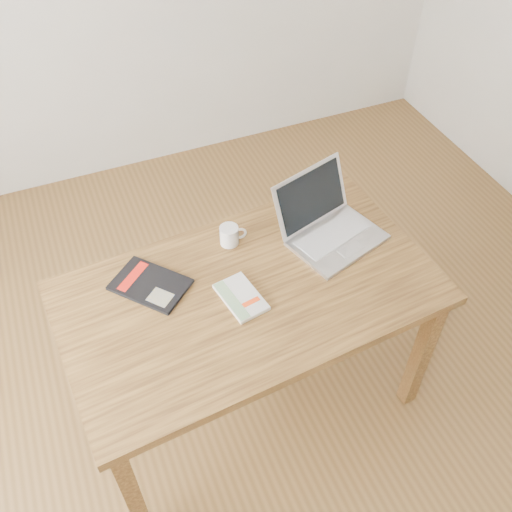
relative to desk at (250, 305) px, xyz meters
name	(u,v)px	position (x,y,z in m)	size (l,w,h in m)	color
room	(256,170)	(-0.01, -0.08, 0.69)	(4.04, 4.04, 2.70)	brown
desk	(250,305)	(0.00, 0.00, 0.00)	(1.43, 0.89, 0.75)	brown
white_guidebook	(241,297)	(-0.04, -0.03, 0.10)	(0.16, 0.22, 0.02)	beige
black_guidebook	(150,285)	(-0.33, 0.16, 0.10)	(0.31, 0.32, 0.01)	black
laptop	(328,225)	(0.40, 0.15, 0.14)	(0.43, 0.42, 0.24)	silver
coffee_mug	(230,235)	(0.02, 0.26, 0.13)	(0.11, 0.07, 0.08)	white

